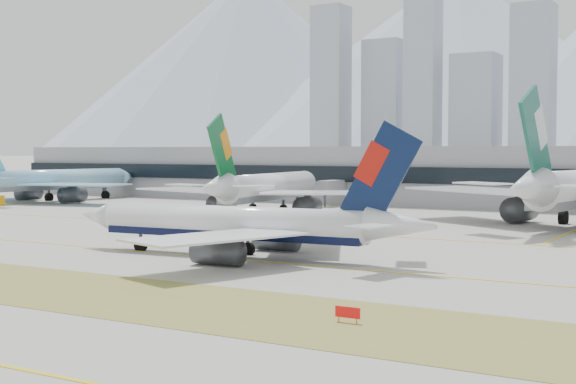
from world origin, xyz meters
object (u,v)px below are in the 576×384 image
Objects in this scene: taxiing_airliner at (243,225)px; widebody_korean at (53,181)px; widebody_eva at (266,189)px; terminal at (470,175)px.

taxiing_airliner is 128.59m from widebody_korean.
widebody_eva is (-34.16, 60.10, 1.39)m from taxiing_airliner.
widebody_eva is at bearing -64.42° from taxiing_airliner.
taxiing_airliner reaches higher than terminal.
widebody_eva is (74.27, -9.02, 0.15)m from widebody_korean.
taxiing_airliner is at bearing -115.13° from widebody_korean.
widebody_eva reaches higher than widebody_korean.
widebody_eva is at bearing -89.54° from widebody_korean.
widebody_korean is 112.39m from terminal.
taxiing_airliner is 0.92× the size of widebody_korean.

